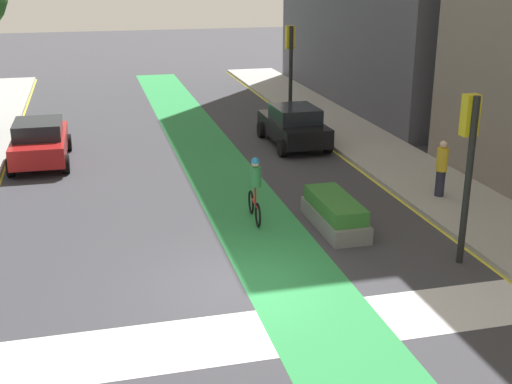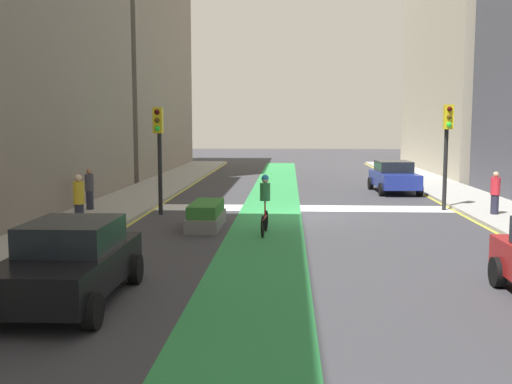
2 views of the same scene
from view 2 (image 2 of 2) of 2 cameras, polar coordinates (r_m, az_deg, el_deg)
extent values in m
plane|color=#38383D|center=(22.71, 4.51, -2.24)|extent=(120.00, 120.00, 0.00)
cube|color=#2D8C47|center=(22.72, 1.27, -2.21)|extent=(2.40, 60.00, 0.01)
cube|color=silver|center=(24.69, 4.40, -1.53)|extent=(12.00, 1.80, 0.01)
cube|color=#9E9E99|center=(24.08, 22.66, -2.04)|extent=(3.00, 60.00, 0.15)
cube|color=yellow|center=(23.63, 19.22, -2.23)|extent=(0.16, 60.00, 0.01)
cube|color=#9E9E99|center=(23.73, -13.92, -1.85)|extent=(3.00, 60.00, 0.15)
cube|color=yellow|center=(23.35, -10.39, -2.07)|extent=(0.16, 60.00, 0.01)
cube|color=slate|center=(44.97, -12.95, 13.37)|extent=(7.45, 19.01, 17.90)
cylinder|color=black|center=(23.01, -9.06, 2.86)|extent=(0.16, 0.16, 4.03)
cube|color=gold|center=(22.77, -9.24, 6.69)|extent=(0.35, 0.28, 0.95)
sphere|color=#3F0A0A|center=(22.64, -9.33, 7.45)|extent=(0.20, 0.20, 0.20)
sphere|color=#4C380C|center=(22.64, -9.31, 6.69)|extent=(0.20, 0.20, 0.20)
sphere|color=#26D833|center=(22.64, -9.30, 5.94)|extent=(0.20, 0.20, 0.20)
cylinder|color=black|center=(25.02, 17.46, 3.09)|extent=(0.16, 0.16, 4.16)
cube|color=gold|center=(24.79, 17.70, 6.77)|extent=(0.35, 0.28, 0.95)
sphere|color=#3F0A0A|center=(24.66, 17.81, 7.46)|extent=(0.20, 0.20, 0.20)
sphere|color=#4C380C|center=(24.66, 17.78, 6.77)|extent=(0.20, 0.20, 0.20)
sphere|color=#26D833|center=(24.66, 17.76, 6.07)|extent=(0.20, 0.20, 0.20)
cube|color=navy|center=(30.85, 12.90, 1.18)|extent=(1.98, 4.28, 0.70)
cube|color=black|center=(31.00, 12.85, 2.36)|extent=(1.69, 2.07, 0.55)
cylinder|color=black|center=(29.67, 15.18, 0.23)|extent=(0.25, 0.65, 0.64)
cylinder|color=black|center=(29.27, 11.77, 0.24)|extent=(0.25, 0.65, 0.64)
cylinder|color=black|center=(32.51, 13.88, 0.80)|extent=(0.25, 0.65, 0.64)
cylinder|color=black|center=(32.14, 10.76, 0.81)|extent=(0.25, 0.65, 0.64)
cube|color=black|center=(12.17, -17.18, -6.95)|extent=(1.84, 4.22, 0.70)
cube|color=black|center=(12.23, -16.96, -3.89)|extent=(1.62, 2.02, 0.55)
cylinder|color=black|center=(10.63, -15.18, -10.79)|extent=(0.23, 0.64, 0.64)
cylinder|color=black|center=(13.36, -11.32, -7.13)|extent=(0.23, 0.64, 0.64)
cylinder|color=black|center=(13.90, -18.60, -6.82)|extent=(0.23, 0.64, 0.64)
cylinder|color=black|center=(13.81, 21.85, -7.03)|extent=(0.23, 0.64, 0.64)
torus|color=black|center=(18.30, 0.64, -3.26)|extent=(0.10, 0.68, 0.68)
torus|color=black|center=(19.33, 0.97, -2.73)|extent=(0.10, 0.68, 0.68)
cylinder|color=red|center=(18.79, 0.81, -2.44)|extent=(0.12, 0.95, 0.06)
cylinder|color=red|center=(18.89, 0.86, -1.57)|extent=(0.05, 0.05, 0.50)
cylinder|color=#338C4C|center=(18.83, 0.86, 0.02)|extent=(0.32, 0.32, 0.55)
sphere|color=beige|center=(18.79, 0.86, 1.18)|extent=(0.22, 0.22, 0.22)
sphere|color=#268CCC|center=(18.78, 0.86, 1.30)|extent=(0.23, 0.23, 0.23)
cylinder|color=#262638|center=(24.08, -15.41, -0.73)|extent=(0.28, 0.28, 0.72)
cylinder|color=#3F3F47|center=(24.00, -15.46, 0.87)|extent=(0.34, 0.34, 0.64)
sphere|color=#8C6647|center=(23.97, -15.49, 1.87)|extent=(0.21, 0.21, 0.21)
cylinder|color=#262638|center=(23.62, 21.60, -1.10)|extent=(0.28, 0.28, 0.71)
cylinder|color=red|center=(23.55, 21.66, 0.53)|extent=(0.34, 0.34, 0.64)
sphere|color=tan|center=(23.51, 21.71, 1.55)|extent=(0.21, 0.21, 0.21)
cylinder|color=#262638|center=(19.69, -16.33, -2.23)|extent=(0.28, 0.28, 0.79)
cylinder|color=gold|center=(19.60, -16.40, -0.08)|extent=(0.34, 0.34, 0.70)
sphere|color=beige|center=(19.55, -16.44, 1.27)|extent=(0.23, 0.23, 0.23)
cube|color=slate|center=(20.06, -4.72, -2.75)|extent=(1.03, 2.81, 0.45)
cube|color=#33722D|center=(19.99, -4.73, -1.55)|extent=(0.93, 2.53, 0.40)
camera|label=1|loc=(35.75, 8.87, 11.86)|focal=46.86mm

